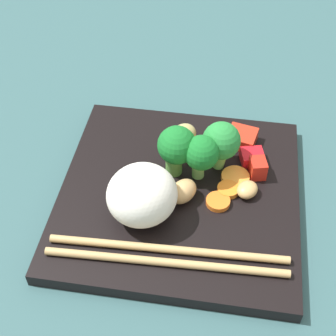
{
  "coord_description": "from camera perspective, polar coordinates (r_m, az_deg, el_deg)",
  "views": [
    {
      "loc": [
        4.2,
        -35.3,
        42.46
      ],
      "look_at": [
        -1.44,
        1.23,
        3.58
      ],
      "focal_mm": 53.34,
      "sensor_mm": 36.0,
      "label": 1
    }
  ],
  "objects": [
    {
      "name": "ground_plane",
      "position": [
        0.56,
        1.26,
        -4.28
      ],
      "size": [
        110.0,
        110.0,
        2.0
      ],
      "primitive_type": "cube",
      "color": "#325659"
    },
    {
      "name": "square_plate",
      "position": [
        0.55,
        1.29,
        -3.1
      ],
      "size": [
        25.73,
        25.73,
        1.58
      ],
      "primitive_type": "cube",
      "rotation": [
        0.0,
        0.0,
        0.0
      ],
      "color": "black",
      "rests_on": "ground_plane"
    },
    {
      "name": "rice_mound",
      "position": [
        0.5,
        -2.99,
        -3.08
      ],
      "size": [
        10.03,
        10.01,
        6.06
      ],
      "primitive_type": "ellipsoid",
      "rotation": [
        0.0,
        0.0,
        0.71
      ],
      "color": "white",
      "rests_on": "square_plate"
    },
    {
      "name": "broccoli_floret_0",
      "position": [
        0.54,
        6.1,
        3.0
      ],
      "size": [
        4.21,
        4.21,
        6.0
      ],
      "color": "#73B556",
      "rests_on": "square_plate"
    },
    {
      "name": "broccoli_floret_1",
      "position": [
        0.53,
        0.98,
        2.41
      ],
      "size": [
        4.24,
        4.24,
        6.15
      ],
      "color": "#61A246",
      "rests_on": "square_plate"
    },
    {
      "name": "broccoli_floret_2",
      "position": [
        0.53,
        3.82,
        1.62
      ],
      "size": [
        3.82,
        3.82,
        5.78
      ],
      "color": "#75AF56",
      "rests_on": "square_plate"
    },
    {
      "name": "carrot_slice_0",
      "position": [
        0.57,
        3.02,
        1.46
      ],
      "size": [
        3.41,
        3.41,
        0.6
      ],
      "primitive_type": "cylinder",
      "rotation": [
        0.0,
        0.0,
        4.07
      ],
      "color": "orange",
      "rests_on": "square_plate"
    },
    {
      "name": "carrot_slice_1",
      "position": [
        0.59,
        5.7,
        2.84
      ],
      "size": [
        3.31,
        3.31,
        0.69
      ],
      "primitive_type": "cylinder",
      "rotation": [
        0.0,
        0.0,
        0.31
      ],
      "color": "orange",
      "rests_on": "square_plate"
    },
    {
      "name": "carrot_slice_2",
      "position": [
        0.56,
        7.7,
        -1.04
      ],
      "size": [
        4.06,
        4.06,
        0.53
      ],
      "primitive_type": "cylinder",
      "rotation": [
        0.0,
        0.0,
        5.09
      ],
      "color": "orange",
      "rests_on": "square_plate"
    },
    {
      "name": "carrot_slice_3",
      "position": [
        0.53,
        5.73,
        -3.84
      ],
      "size": [
        3.3,
        3.3,
        0.58
      ],
      "primitive_type": "cylinder",
      "rotation": [
        0.0,
        0.0,
        0.36
      ],
      "color": "orange",
      "rests_on": "square_plate"
    },
    {
      "name": "carrot_slice_4",
      "position": [
        0.54,
        6.88,
        -2.47
      ],
      "size": [
        3.25,
        3.25,
        0.63
      ],
      "primitive_type": "cylinder",
      "rotation": [
        0.0,
        0.0,
        3.68
      ],
      "color": "orange",
      "rests_on": "square_plate"
    },
    {
      "name": "pepper_chunk_0",
      "position": [
        0.56,
        10.21,
        -0.01
      ],
      "size": [
        2.14,
        2.38,
        2.15
      ],
      "primitive_type": "cube",
      "rotation": [
        0.0,
        0.0,
        4.96
      ],
      "color": "red",
      "rests_on": "square_plate"
    },
    {
      "name": "pepper_chunk_1",
      "position": [
        0.57,
        9.58,
        1.21
      ],
      "size": [
        2.99,
        2.86,
        1.42
      ],
      "primitive_type": "cube",
      "rotation": [
        0.0,
        0.0,
        3.39
      ],
      "color": "red",
      "rests_on": "square_plate"
    },
    {
      "name": "pepper_chunk_2",
      "position": [
        0.59,
        8.42,
        3.41
      ],
      "size": [
        3.85,
        3.72,
        1.59
      ],
      "primitive_type": "cube",
      "rotation": [
        0.0,
        0.0,
        4.5
      ],
      "color": "red",
      "rests_on": "square_plate"
    },
    {
      "name": "chicken_piece_0",
      "position": [
        0.59,
        1.73,
        3.74
      ],
      "size": [
        4.17,
        4.48,
        2.43
      ],
      "primitive_type": "ellipsoid",
      "rotation": [
        0.0,
        0.0,
        4.22
      ],
      "color": "tan",
      "rests_on": "square_plate"
    },
    {
      "name": "chicken_piece_2",
      "position": [
        0.53,
        1.73,
        -2.68
      ],
      "size": [
        3.84,
        4.08,
        2.38
      ],
      "primitive_type": "ellipsoid",
      "rotation": [
        0.0,
        0.0,
        4.11
      ],
      "color": "tan",
      "rests_on": "square_plate"
    },
    {
      "name": "chicken_piece_3",
      "position": [
        0.54,
        9.05,
        -2.46
      ],
      "size": [
        3.08,
        3.24,
        1.47
      ],
      "primitive_type": "ellipsoid",
      "rotation": [
        0.0,
        0.0,
        4.2
      ],
      "color": "tan",
      "rests_on": "square_plate"
    },
    {
      "name": "chopstick_pair",
      "position": [
        0.49,
        -0.4,
        -9.95
      ],
      "size": [
        23.47,
        3.29,
        0.78
      ],
      "rotation": [
        0.0,
        0.0,
        6.33
      ],
      "color": "tan",
      "rests_on": "square_plate"
    }
  ]
}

